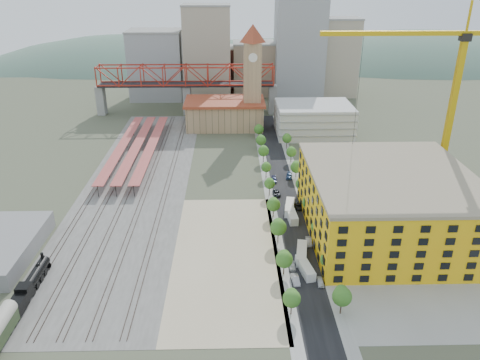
{
  "coord_description": "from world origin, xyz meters",
  "views": [
    {
      "loc": [
        -2.66,
        -137.02,
        69.71
      ],
      "look_at": [
        0.36,
        -4.2,
        10.0
      ],
      "focal_mm": 35.0,
      "sensor_mm": 36.0,
      "label": 1
    }
  ],
  "objects_px": {
    "tower_crane": "(444,83)",
    "site_trailer_c": "(292,215)",
    "locomotive": "(30,285)",
    "car_0": "(292,266)",
    "site_trailer_d": "(290,207)",
    "site_trailer_b": "(302,254)",
    "construction_building": "(388,203)",
    "site_trailer_a": "(305,268)",
    "clock_tower": "(252,68)"
  },
  "relations": [
    {
      "from": "locomotive",
      "to": "site_trailer_a",
      "type": "relative_size",
      "value": 2.46
    },
    {
      "from": "locomotive",
      "to": "car_0",
      "type": "distance_m",
      "value": 63.56
    },
    {
      "from": "locomotive",
      "to": "site_trailer_b",
      "type": "height_order",
      "value": "locomotive"
    },
    {
      "from": "construction_building",
      "to": "site_trailer_c",
      "type": "xyz_separation_m",
      "value": [
        -26.0,
        8.54,
        -8.12
      ]
    },
    {
      "from": "construction_building",
      "to": "clock_tower",
      "type": "bearing_deg",
      "value": 108.78
    },
    {
      "from": "locomotive",
      "to": "site_trailer_c",
      "type": "relative_size",
      "value": 2.39
    },
    {
      "from": "locomotive",
      "to": "construction_building",
      "type": "bearing_deg",
      "value": 15.58
    },
    {
      "from": "site_trailer_a",
      "to": "car_0",
      "type": "bearing_deg",
      "value": 137.17
    },
    {
      "from": "tower_crane",
      "to": "site_trailer_a",
      "type": "distance_m",
      "value": 73.21
    },
    {
      "from": "construction_building",
      "to": "locomotive",
      "type": "relative_size",
      "value": 2.24
    },
    {
      "from": "site_trailer_d",
      "to": "site_trailer_c",
      "type": "bearing_deg",
      "value": -79.9
    },
    {
      "from": "clock_tower",
      "to": "site_trailer_c",
      "type": "xyz_separation_m",
      "value": [
        8.0,
        -91.45,
        -27.4
      ]
    },
    {
      "from": "clock_tower",
      "to": "tower_crane",
      "type": "height_order",
      "value": "tower_crane"
    },
    {
      "from": "clock_tower",
      "to": "tower_crane",
      "type": "distance_m",
      "value": 94.63
    },
    {
      "from": "site_trailer_a",
      "to": "site_trailer_c",
      "type": "bearing_deg",
      "value": 78.88
    },
    {
      "from": "site_trailer_b",
      "to": "site_trailer_d",
      "type": "relative_size",
      "value": 0.99
    },
    {
      "from": "clock_tower",
      "to": "site_trailer_d",
      "type": "xyz_separation_m",
      "value": [
        8.0,
        -86.44,
        -27.35
      ]
    },
    {
      "from": "site_trailer_a",
      "to": "site_trailer_b",
      "type": "height_order",
      "value": "site_trailer_b"
    },
    {
      "from": "locomotive",
      "to": "site_trailer_a",
      "type": "xyz_separation_m",
      "value": [
        66.0,
        6.42,
        -0.85
      ]
    },
    {
      "from": "site_trailer_a",
      "to": "site_trailer_d",
      "type": "height_order",
      "value": "site_trailer_d"
    },
    {
      "from": "construction_building",
      "to": "site_trailer_d",
      "type": "distance_m",
      "value": 30.41
    },
    {
      "from": "site_trailer_b",
      "to": "locomotive",
      "type": "bearing_deg",
      "value": -159.02
    },
    {
      "from": "construction_building",
      "to": "tower_crane",
      "type": "bearing_deg",
      "value": 48.48
    },
    {
      "from": "site_trailer_c",
      "to": "locomotive",
      "type": "bearing_deg",
      "value": -156.15
    },
    {
      "from": "site_trailer_a",
      "to": "site_trailer_b",
      "type": "bearing_deg",
      "value": 78.88
    },
    {
      "from": "site_trailer_d",
      "to": "car_0",
      "type": "bearing_deg",
      "value": -85.44
    },
    {
      "from": "construction_building",
      "to": "tower_crane",
      "type": "xyz_separation_m",
      "value": [
        20.67,
        23.34,
        28.85
      ]
    },
    {
      "from": "site_trailer_c",
      "to": "site_trailer_a",
      "type": "bearing_deg",
      "value": -93.54
    },
    {
      "from": "site_trailer_c",
      "to": "site_trailer_d",
      "type": "bearing_deg",
      "value": 86.46
    },
    {
      "from": "clock_tower",
      "to": "construction_building",
      "type": "xyz_separation_m",
      "value": [
        34.0,
        -99.99,
        -19.29
      ]
    },
    {
      "from": "tower_crane",
      "to": "site_trailer_c",
      "type": "relative_size",
      "value": 6.55
    },
    {
      "from": "car_0",
      "to": "site_trailer_d",
      "type": "bearing_deg",
      "value": 87.65
    },
    {
      "from": "tower_crane",
      "to": "site_trailer_c",
      "type": "height_order",
      "value": "tower_crane"
    },
    {
      "from": "site_trailer_c",
      "to": "car_0",
      "type": "distance_m",
      "value": 26.09
    },
    {
      "from": "clock_tower",
      "to": "tower_crane",
      "type": "bearing_deg",
      "value": -54.5
    },
    {
      "from": "clock_tower",
      "to": "car_0",
      "type": "height_order",
      "value": "clock_tower"
    },
    {
      "from": "site_trailer_c",
      "to": "site_trailer_d",
      "type": "xyz_separation_m",
      "value": [
        0.0,
        5.01,
        0.05
      ]
    },
    {
      "from": "car_0",
      "to": "locomotive",
      "type": "bearing_deg",
      "value": -169.33
    },
    {
      "from": "locomotive",
      "to": "car_0",
      "type": "relative_size",
      "value": 5.67
    },
    {
      "from": "tower_crane",
      "to": "site_trailer_d",
      "type": "xyz_separation_m",
      "value": [
        -46.67,
        -9.79,
        -36.91
      ]
    },
    {
      "from": "clock_tower",
      "to": "construction_building",
      "type": "relative_size",
      "value": 1.03
    },
    {
      "from": "clock_tower",
      "to": "locomotive",
      "type": "height_order",
      "value": "clock_tower"
    },
    {
      "from": "site_trailer_d",
      "to": "car_0",
      "type": "xyz_separation_m",
      "value": [
        -3.0,
        -30.93,
        -0.67
      ]
    },
    {
      "from": "construction_building",
      "to": "site_trailer_b",
      "type": "relative_size",
      "value": 5.18
    },
    {
      "from": "site_trailer_c",
      "to": "construction_building",
      "type": "bearing_deg",
      "value": -21.72
    },
    {
      "from": "construction_building",
      "to": "locomotive",
      "type": "height_order",
      "value": "construction_building"
    },
    {
      "from": "site_trailer_c",
      "to": "tower_crane",
      "type": "bearing_deg",
      "value": 14.06
    },
    {
      "from": "tower_crane",
      "to": "site_trailer_a",
      "type": "xyz_separation_m",
      "value": [
        -46.67,
        -42.57,
        -37.0
      ]
    },
    {
      "from": "tower_crane",
      "to": "site_trailer_a",
      "type": "bearing_deg",
      "value": -137.63
    },
    {
      "from": "site_trailer_b",
      "to": "site_trailer_c",
      "type": "height_order",
      "value": "site_trailer_b"
    }
  ]
}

